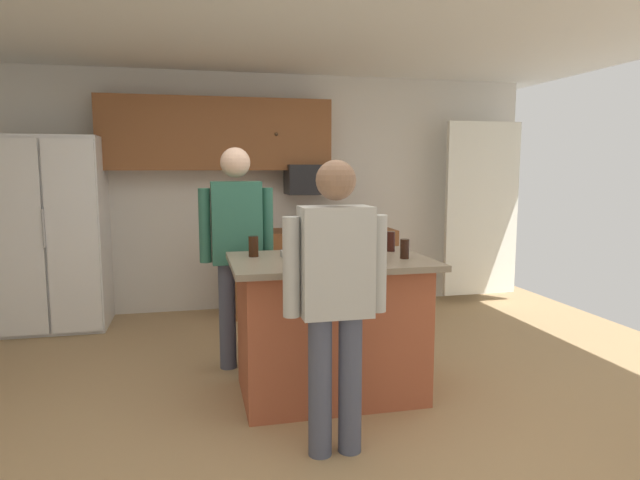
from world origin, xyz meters
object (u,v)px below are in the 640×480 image
mug_ceramic_white (320,246)px  tumbler_amber (391,241)px  kitchen_island (330,326)px  glass_dark_ale (253,246)px  person_host_foreground (237,242)px  serving_tray (315,255)px  refrigerator (54,234)px  glass_pilsner (377,251)px  person_guest_by_door (335,289)px  glass_stout_tall (405,249)px  microwave_over_range (312,179)px

mug_ceramic_white → tumbler_amber: bearing=-6.0°
kitchen_island → glass_dark_ale: bearing=159.1°
person_host_foreground → serving_tray: bearing=-2.9°
refrigerator → glass_pilsner: 3.46m
kitchen_island → person_guest_by_door: person_guest_by_door is taller
serving_tray → glass_stout_tall: bearing=-16.2°
microwave_over_range → glass_pilsner: (-0.12, -2.53, -0.41)m
kitchen_island → serving_tray: bearing=154.1°
tumbler_amber → mug_ceramic_white: size_ratio=1.16×
refrigerator → microwave_over_range: size_ratio=3.35×
microwave_over_range → glass_stout_tall: size_ratio=4.19×
person_guest_by_door → glass_pilsner: size_ratio=10.29×
refrigerator → kitchen_island: size_ratio=1.39×
tumbler_amber → glass_stout_tall: (-0.03, -0.34, -0.01)m
tumbler_amber → glass_stout_tall: bearing=-94.2°
refrigerator → glass_pilsner: size_ratio=11.96×
refrigerator → microwave_over_range: 2.65m
person_guest_by_door → person_host_foreground: (-0.41, 1.47, 0.08)m
person_host_foreground → glass_stout_tall: size_ratio=12.94×
person_host_foreground → tumbler_amber: bearing=26.7°
glass_pilsner → tumbler_amber: (0.26, 0.44, -0.01)m
refrigerator → serving_tray: size_ratio=4.27×
refrigerator → tumbler_amber: 3.38m
mug_ceramic_white → serving_tray: (-0.09, -0.22, -0.03)m
microwave_over_range → person_host_foreground: bearing=-120.2°
person_host_foreground → glass_pilsner: bearing=2.2°
microwave_over_range → person_host_foreground: person_host_foreground is taller
glass_dark_ale → glass_stout_tall: size_ratio=1.08×
person_guest_by_door → serving_tray: person_guest_by_door is taller
tumbler_amber → glass_dark_ale: size_ratio=1.02×
refrigerator → kitchen_island: refrigerator is taller
microwave_over_range → glass_pilsner: bearing=-92.6°
kitchen_island → tumbler_amber: size_ratio=9.22×
person_host_foreground → tumbler_amber: person_host_foreground is taller
person_host_foreground → glass_dark_ale: bearing=-31.6°
glass_pilsner → glass_stout_tall: glass_pilsner is taller
microwave_over_range → kitchen_island: size_ratio=0.41×
tumbler_amber → kitchen_island: bearing=-157.5°
tumbler_amber → mug_ceramic_white: tumbler_amber is taller
mug_ceramic_white → microwave_over_range: bearing=79.5°
person_host_foreground → glass_dark_ale: size_ratio=12.03×
person_guest_by_door → tumbler_amber: person_guest_by_door is taller
refrigerator → glass_dark_ale: refrigerator is taller
glass_pilsner → mug_ceramic_white: size_ratio=1.25×
person_guest_by_door → serving_tray: size_ratio=3.67×
refrigerator → glass_dark_ale: (1.73, -1.99, 0.09)m
person_guest_by_door → mug_ceramic_white: person_guest_by_door is taller
glass_stout_tall → kitchen_island: bearing=165.7°
person_guest_by_door → glass_dark_ale: (-0.33, 0.99, 0.11)m
glass_stout_tall → serving_tray: glass_stout_tall is taller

